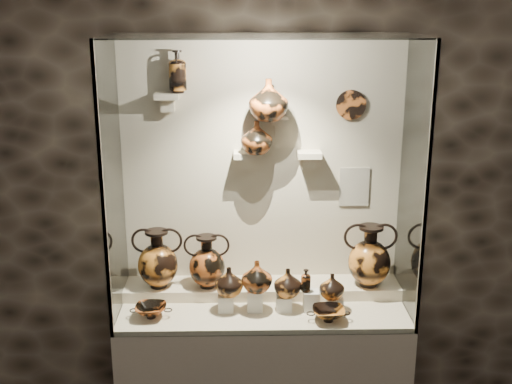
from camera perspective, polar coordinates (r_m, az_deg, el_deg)
wall_back at (r=3.91m, az=0.52°, el=2.18°), size 5.00×0.02×3.20m
plinth at (r=4.09m, az=0.62°, el=-15.51°), size 1.70×0.60×0.80m
front_tier at (r=3.88m, az=0.64°, el=-10.31°), size 1.68×0.58×0.03m
rear_tier at (r=4.03m, az=0.56°, el=-8.74°), size 1.70×0.25×0.10m
back_panel at (r=3.90m, az=0.53°, el=2.16°), size 1.70×0.03×1.60m
glass_front at (r=3.31m, az=0.84°, el=-0.45°), size 1.70×0.01×1.60m
glass_left at (r=3.67m, az=-12.65°, el=0.82°), size 0.01×0.60×1.60m
glass_right at (r=3.72m, az=13.81°, el=0.97°), size 0.01×0.60×1.60m
glass_top at (r=3.47m, az=0.72°, el=13.68°), size 1.70×0.60×0.01m
frame_post_left at (r=3.40m, az=-13.47°, el=-0.50°), size 0.02×0.02×1.60m
frame_post_right at (r=3.45m, az=14.91°, el=-0.32°), size 0.02×0.02×1.60m
pedestal_a at (r=3.81m, az=-2.69°, el=-9.80°), size 0.09×0.09×0.10m
pedestal_b at (r=3.80m, az=-0.10°, el=-9.58°), size 0.09×0.09×0.13m
pedestal_c at (r=3.82m, az=2.49°, el=-9.82°), size 0.09×0.09×0.09m
pedestal_d at (r=3.82m, az=4.92°, el=-9.57°), size 0.09×0.09×0.12m
pedestal_e at (r=3.85m, az=7.02°, el=-9.78°), size 0.09×0.09×0.08m
bracket_ul at (r=3.77m, az=-7.91°, el=8.46°), size 0.14×0.12×0.04m
bracket_ca at (r=3.80m, az=-0.94°, el=3.33°), size 0.14×0.12×0.04m
bracket_cb at (r=3.77m, az=2.10°, el=6.31°), size 0.10×0.12×0.04m
bracket_cc at (r=3.82m, az=4.77°, el=3.35°), size 0.14×0.12×0.04m
amphora_left at (r=3.94m, az=-8.73°, el=-5.86°), size 0.30×0.30×0.36m
amphora_mid at (r=3.91m, az=-4.38°, el=-6.16°), size 0.28×0.28×0.33m
amphora_right at (r=3.96m, az=10.07°, el=-5.58°), size 0.38×0.38×0.39m
jug_a at (r=3.75m, az=-2.41°, el=-7.95°), size 0.22×0.22×0.17m
jug_b at (r=3.72m, az=0.08°, el=-7.49°), size 0.22×0.22×0.19m
jug_c at (r=3.77m, az=2.83°, el=-8.03°), size 0.20×0.20×0.17m
jug_e at (r=3.78m, az=6.76°, el=-8.31°), size 0.15×0.15×0.15m
lekythos_small at (r=3.76m, az=4.45°, el=-7.73°), size 0.08×0.08×0.16m
kylix_left at (r=3.78m, az=-9.32°, el=-10.31°), size 0.26×0.23×0.09m
kylix_right at (r=3.72m, az=6.46°, el=-10.65°), size 0.28×0.25×0.09m
lekythos_tall at (r=3.74m, az=-6.99°, el=10.82°), size 0.13×0.13×0.27m
ovoid_vase_a at (r=3.74m, az=0.05°, el=4.89°), size 0.23×0.23×0.19m
ovoid_vase_b at (r=3.68m, az=1.12°, el=8.21°), size 0.27×0.27×0.24m
wall_plate at (r=3.85m, az=8.44°, el=7.68°), size 0.18×0.02×0.18m
info_placard at (r=3.97m, az=8.72°, el=0.46°), size 0.18×0.01×0.24m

